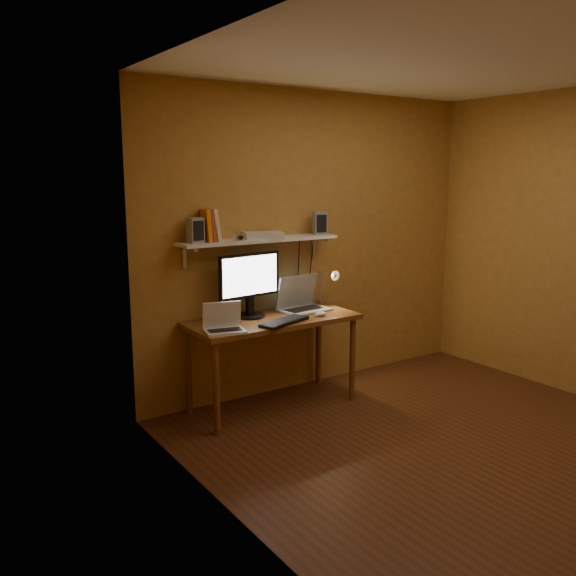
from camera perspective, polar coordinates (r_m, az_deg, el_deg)
room at (r=4.25m, az=15.33°, el=2.25°), size 3.44×3.24×2.64m
desk at (r=4.92m, az=-1.44°, el=-3.80°), size 1.40×0.60×0.75m
wall_shelf at (r=4.96m, az=-2.68°, el=4.46°), size 1.40×0.25×0.21m
monitor at (r=4.89m, az=-3.61°, el=0.61°), size 0.57×0.27×0.52m
laptop at (r=5.16m, az=1.23°, el=-1.25°), size 0.43×0.32×0.30m
netbook at (r=4.50m, az=-6.05°, el=-3.34°), size 0.33×0.27×0.22m
keyboard at (r=4.73m, az=-0.35°, el=-3.17°), size 0.48×0.29×0.02m
mouse at (r=4.98m, az=3.10°, el=-2.41°), size 0.11×0.08×0.04m
desk_lamp at (r=5.33m, az=3.82°, el=0.55°), size 0.09×0.23×0.38m
speaker_left at (r=4.69m, az=-8.67°, el=5.37°), size 0.11×0.11×0.19m
speaker_right at (r=5.29m, az=2.99°, el=6.09°), size 0.14×0.14×0.19m
books at (r=4.76m, az=-7.27°, el=5.85°), size 0.15×0.18×0.25m
shelf_camera at (r=4.78m, az=-4.57°, el=4.74°), size 0.10×0.05×0.06m
router at (r=4.96m, az=-2.34°, el=4.95°), size 0.36×0.30×0.05m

